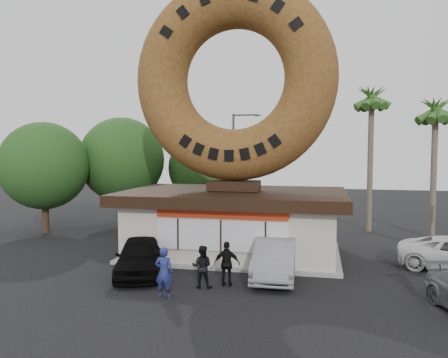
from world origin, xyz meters
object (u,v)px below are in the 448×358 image
giant_donut (234,79)px  person_center (202,267)px  car_black (140,256)px  donut_shop (234,220)px  street_lamp (235,161)px  person_right (227,264)px  person_left (164,272)px  car_silver (275,258)px

giant_donut → person_center: giant_donut is taller
car_black → donut_shop: bearing=35.8°
giant_donut → car_black: (-3.29, -4.49, -8.12)m
person_center → car_black: bearing=-25.9°
donut_shop → giant_donut: giant_donut is taller
street_lamp → person_right: (2.60, -15.26, -3.59)m
person_left → car_black: size_ratio=0.40×
street_lamp → person_left: 17.44m
donut_shop → car_silver: 4.44m
donut_shop → car_black: donut_shop is taller
giant_donut → car_silver: bearing=-55.4°
street_lamp → car_silver: bearing=-72.3°
street_lamp → person_center: street_lamp is taller
person_left → car_silver: 5.08m
street_lamp → car_silver: 14.72m
giant_donut → donut_shop: bearing=-90.0°
person_left → person_right: person_left is taller
donut_shop → person_right: donut_shop is taller
car_silver → donut_shop: bearing=122.8°
donut_shop → person_right: (0.74, -5.24, -0.88)m
car_silver → person_left: bearing=-138.5°
donut_shop → street_lamp: 10.54m
car_black → person_right: bearing=-28.8°
person_center → car_black: size_ratio=0.36×
person_left → person_center: bearing=-126.9°
donut_shop → giant_donut: bearing=90.0°
street_lamp → person_center: (1.68, -15.67, -3.65)m
person_right → car_silver: bearing=-139.3°
person_center → car_silver: 3.37m
person_right → car_black: person_right is taller
donut_shop → street_lamp: (-1.86, 10.02, 2.72)m
street_lamp → car_black: street_lamp is taller
person_left → person_center: (1.05, 1.40, -0.10)m
person_center → car_black: 3.32m
giant_donut → car_silver: size_ratio=2.11×
street_lamp → car_silver: size_ratio=1.65×
person_right → person_center: bearing=20.4°
person_left → car_silver: bearing=-136.7°
giant_donut → car_silver: 9.21m
street_lamp → car_black: (-1.43, -14.49, -3.69)m
donut_shop → giant_donut: size_ratio=1.09×
person_right → car_silver: person_right is taller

